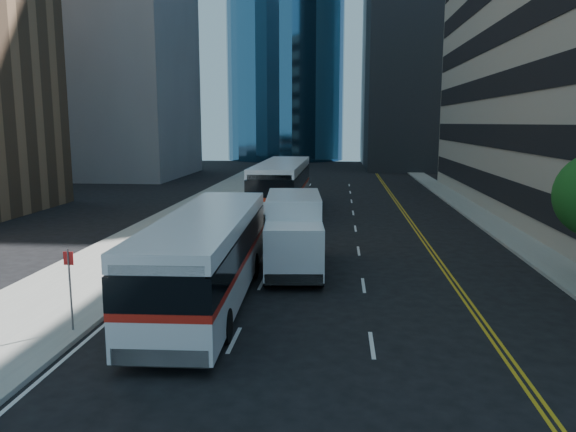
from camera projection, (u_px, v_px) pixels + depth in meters
The scene contains 7 objects.
ground at pixel (356, 375), 14.13m from camera, with size 160.00×160.00×0.00m, color black.
sidewalk_west at pixel (197, 212), 39.62m from camera, with size 5.00×90.00×0.15m, color gray.
sidewalk_east at pixel (480, 216), 37.85m from camera, with size 2.00×90.00×0.15m, color gray.
midrise_west at pixel (103, 25), 64.88m from camera, with size 18.00×18.00×35.00m, color gray.
bus_front at pixel (208, 255), 19.61m from camera, with size 3.10×12.37×3.17m.
bus_rear at pixel (282, 185), 39.95m from camera, with size 3.15×13.75×3.54m.
box_truck at pixel (294, 231), 24.04m from camera, with size 2.83×6.83×3.19m.
Camera 1 is at (-0.49, -13.38, 6.28)m, focal length 35.00 mm.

